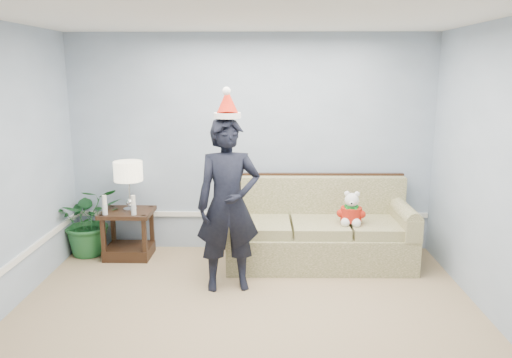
{
  "coord_description": "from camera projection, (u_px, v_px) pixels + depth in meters",
  "views": [
    {
      "loc": [
        0.17,
        -3.64,
        2.25
      ],
      "look_at": [
        0.08,
        1.55,
        1.12
      ],
      "focal_mm": 35.0,
      "sensor_mm": 36.0,
      "label": 1
    }
  ],
  "objects": [
    {
      "name": "side_table",
      "position": [
        129.0,
        239.0,
        6.11
      ],
      "size": [
        0.61,
        0.52,
        0.59
      ],
      "rotation": [
        0.0,
        0.0,
        -0.01
      ],
      "color": "#321E12",
      "rests_on": "room_shell"
    },
    {
      "name": "houseplant",
      "position": [
        89.0,
        220.0,
        6.16
      ],
      "size": [
        0.98,
        0.92,
        0.87
      ],
      "primitive_type": "imported",
      "rotation": [
        0.0,
        0.0,
        0.37
      ],
      "color": "#1F5D2C",
      "rests_on": "room_shell"
    },
    {
      "name": "sofa",
      "position": [
        318.0,
        232.0,
        5.95
      ],
      "size": [
        2.16,
        0.94,
        1.01
      ],
      "rotation": [
        0.0,
        0.0,
        0.01
      ],
      "color": "#58602D",
      "rests_on": "room_shell"
    },
    {
      "name": "santa_hat",
      "position": [
        227.0,
        104.0,
        4.9
      ],
      "size": [
        0.29,
        0.32,
        0.32
      ],
      "rotation": [
        0.0,
        0.0,
        0.07
      ],
      "color": "white",
      "rests_on": "man"
    },
    {
      "name": "teddy_bear",
      "position": [
        351.0,
        212.0,
        5.68
      ],
      "size": [
        0.28,
        0.29,
        0.39
      ],
      "rotation": [
        0.0,
        0.0,
        -0.17
      ],
      "color": "white",
      "rests_on": "sofa"
    },
    {
      "name": "candle_pair",
      "position": [
        119.0,
        206.0,
        5.84
      ],
      "size": [
        0.4,
        0.06,
        0.24
      ],
      "color": "silver",
      "rests_on": "side_table"
    },
    {
      "name": "room_shell",
      "position": [
        242.0,
        193.0,
        3.75
      ],
      "size": [
        4.54,
        5.04,
        2.74
      ],
      "color": "#9D8A65",
      "rests_on": "ground"
    },
    {
      "name": "wainscot_trim",
      "position": [
        133.0,
        250.0,
        5.12
      ],
      "size": [
        4.49,
        4.99,
        0.06
      ],
      "color": "white",
      "rests_on": "room_shell"
    },
    {
      "name": "table_lamp",
      "position": [
        128.0,
        173.0,
        5.94
      ],
      "size": [
        0.34,
        0.34,
        0.61
      ],
      "color": "silver",
      "rests_on": "side_table"
    },
    {
      "name": "man",
      "position": [
        228.0,
        205.0,
        5.1
      ],
      "size": [
        0.72,
        0.54,
        1.8
      ],
      "primitive_type": "imported",
      "rotation": [
        0.0,
        0.0,
        0.17
      ],
      "color": "black",
      "rests_on": "room_shell"
    }
  ]
}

